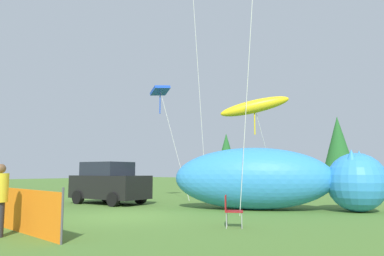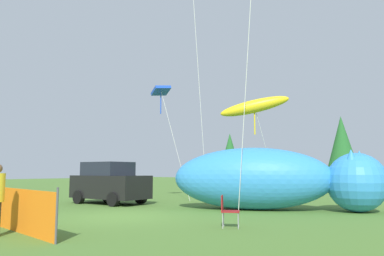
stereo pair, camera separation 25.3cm
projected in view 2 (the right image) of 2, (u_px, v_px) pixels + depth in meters
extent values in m
plane|color=#4C752D|center=(117.00, 217.00, 12.87)|extent=(120.00, 120.00, 0.00)
cube|color=black|center=(110.00, 187.00, 18.00)|extent=(3.97, 2.00, 1.08)
cube|color=#1E232D|center=(108.00, 169.00, 18.21)|extent=(2.22, 1.76, 0.65)
cylinder|color=black|center=(141.00, 197.00, 17.96)|extent=(0.64, 0.28, 0.63)
cylinder|color=black|center=(113.00, 199.00, 16.54)|extent=(0.64, 0.28, 0.63)
cylinder|color=black|center=(107.00, 195.00, 19.35)|extent=(0.64, 0.28, 0.63)
cylinder|color=black|center=(79.00, 197.00, 17.93)|extent=(0.64, 0.28, 0.63)
cube|color=maroon|center=(231.00, 211.00, 10.43)|extent=(0.67, 0.67, 0.03)
cube|color=maroon|center=(222.00, 203.00, 10.49)|extent=(0.26, 0.42, 0.44)
cylinder|color=#A5A5AD|center=(239.00, 219.00, 10.58)|extent=(0.02, 0.02, 0.45)
cylinder|color=#A5A5AD|center=(238.00, 221.00, 10.16)|extent=(0.02, 0.02, 0.45)
cylinder|color=#A5A5AD|center=(224.00, 218.00, 10.64)|extent=(0.02, 0.02, 0.45)
cylinder|color=#A5A5AD|center=(223.00, 220.00, 10.23)|extent=(0.02, 0.02, 0.45)
ellipsoid|color=#338CD8|center=(252.00, 178.00, 15.30)|extent=(6.94, 5.02, 2.52)
ellipsoid|color=white|center=(252.00, 192.00, 15.24)|extent=(4.56, 3.46, 1.13)
sphere|color=#338CD8|center=(357.00, 182.00, 14.35)|extent=(2.27, 2.27, 2.27)
cone|color=#338CD8|center=(360.00, 159.00, 14.90)|extent=(0.63, 0.63, 0.68)
cone|color=#338CD8|center=(351.00, 158.00, 14.02)|extent=(0.63, 0.63, 0.68)
cube|color=orange|center=(8.00, 208.00, 10.32)|extent=(6.13, 0.81, 1.10)
cylinder|color=#4C4C51|center=(57.00, 216.00, 8.12)|extent=(0.05, 0.05, 1.22)
cylinder|color=silver|center=(246.00, 83.00, 13.45)|extent=(0.76, 0.14, 9.45)
cylinder|color=silver|center=(199.00, 81.00, 18.43)|extent=(0.48, 0.69, 11.93)
cylinder|color=silver|center=(175.00, 144.00, 20.10)|extent=(1.65, 0.60, 6.00)
cube|color=blue|center=(161.00, 91.00, 20.72)|extent=(1.20, 1.21, 0.50)
cylinder|color=blue|center=(161.00, 103.00, 20.64)|extent=(0.06, 0.06, 1.20)
cylinder|color=silver|center=(268.00, 156.00, 17.38)|extent=(0.45, 1.65, 4.52)
ellipsoid|color=yellow|center=(254.00, 106.00, 17.13)|extent=(3.07, 2.22, 1.32)
cylinder|color=yellow|center=(255.00, 121.00, 17.06)|extent=(0.06, 0.06, 1.20)
cylinder|color=brown|center=(343.00, 178.00, 37.62)|extent=(0.54, 0.54, 1.70)
cone|color=#236028|center=(342.00, 143.00, 38.02)|extent=(3.00, 3.00, 5.45)
cylinder|color=brown|center=(230.00, 176.00, 50.80)|extent=(0.51, 0.51, 1.59)
cone|color=#236028|center=(230.00, 152.00, 51.18)|extent=(2.80, 2.80, 5.10)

